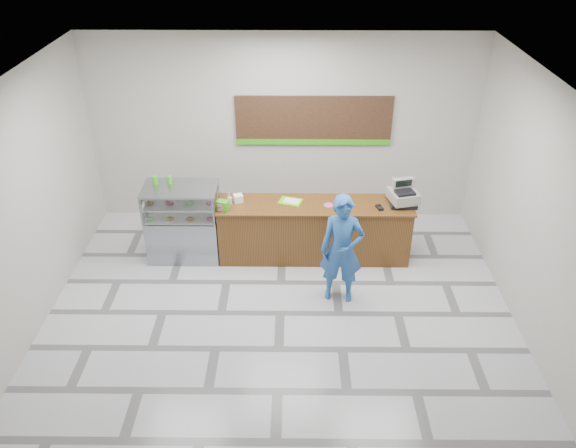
{
  "coord_description": "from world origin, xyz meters",
  "views": [
    {
      "loc": [
        0.19,
        -6.55,
        5.58
      ],
      "look_at": [
        0.11,
        0.9,
        1.04
      ],
      "focal_mm": 35.0,
      "sensor_mm": 36.0,
      "label": 1
    }
  ],
  "objects_px": {
    "serving_tray": "(291,201)",
    "customer": "(342,250)",
    "sales_counter": "(314,230)",
    "cash_register": "(403,195)",
    "display_case": "(183,222)"
  },
  "relations": [
    {
      "from": "sales_counter",
      "to": "serving_tray",
      "type": "height_order",
      "value": "serving_tray"
    },
    {
      "from": "sales_counter",
      "to": "display_case",
      "type": "bearing_deg",
      "value": -180.0
    },
    {
      "from": "sales_counter",
      "to": "cash_register",
      "type": "xyz_separation_m",
      "value": [
        1.45,
        0.04,
        0.67
      ]
    },
    {
      "from": "sales_counter",
      "to": "display_case",
      "type": "height_order",
      "value": "display_case"
    },
    {
      "from": "cash_register",
      "to": "customer",
      "type": "distance_m",
      "value": 1.62
    },
    {
      "from": "serving_tray",
      "to": "cash_register",
      "type": "bearing_deg",
      "value": 16.57
    },
    {
      "from": "cash_register",
      "to": "serving_tray",
      "type": "relative_size",
      "value": 1.26
    },
    {
      "from": "serving_tray",
      "to": "customer",
      "type": "distance_m",
      "value": 1.44
    },
    {
      "from": "sales_counter",
      "to": "serving_tray",
      "type": "relative_size",
      "value": 7.54
    },
    {
      "from": "sales_counter",
      "to": "customer",
      "type": "height_order",
      "value": "customer"
    },
    {
      "from": "display_case",
      "to": "serving_tray",
      "type": "xyz_separation_m",
      "value": [
        1.82,
        0.07,
        0.37
      ]
    },
    {
      "from": "sales_counter",
      "to": "serving_tray",
      "type": "distance_m",
      "value": 0.66
    },
    {
      "from": "cash_register",
      "to": "customer",
      "type": "relative_size",
      "value": 0.3
    },
    {
      "from": "serving_tray",
      "to": "customer",
      "type": "bearing_deg",
      "value": -39.72
    },
    {
      "from": "display_case",
      "to": "customer",
      "type": "height_order",
      "value": "customer"
    }
  ]
}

